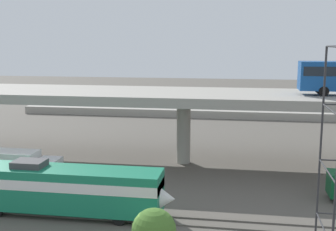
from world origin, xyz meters
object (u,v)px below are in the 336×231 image
object	(u,v)px
parked_car_4	(153,99)
parked_car_6	(88,100)
parked_car_1	(280,100)
parked_car_5	(130,98)
service_truck_west	(23,166)
parked_car_0	(95,98)
parked_car_3	(244,101)
train_locomotive	(72,188)
parked_car_2	(196,100)

from	to	relation	value
parked_car_4	parked_car_6	distance (m)	12.66
parked_car_1	parked_car_5	distance (m)	29.27
service_truck_west	parked_car_0	size ratio (longest dim) A/B	1.53
parked_car_0	parked_car_3	xyz separation A→B (m)	(29.12, 1.35, -0.00)
parked_car_5	parked_car_6	distance (m)	8.54
train_locomotive	parked_car_4	size ratio (longest dim) A/B	4.03
service_truck_west	parked_car_4	distance (m)	45.91
service_truck_west	parked_car_4	world-z (taller)	service_truck_west
service_truck_west	parked_car_3	size ratio (longest dim) A/B	1.67
parked_car_2	service_truck_west	bearing A→B (deg)	75.53
train_locomotive	parked_car_1	world-z (taller)	train_locomotive
train_locomotive	parked_car_4	distance (m)	52.56
parked_car_0	parked_car_4	distance (m)	11.62
parked_car_1	parked_car_0	bearing A→B (deg)	4.52
parked_car_5	parked_car_0	bearing A→B (deg)	14.62
parked_car_6	service_truck_west	bearing A→B (deg)	101.56
parked_car_4	parked_car_5	distance (m)	5.08
parked_car_6	parked_car_4	bearing A→B (deg)	-162.07
parked_car_4	parked_car_5	size ratio (longest dim) A/B	1.00
parked_car_2	parked_car_4	distance (m)	8.36
parked_car_3	parked_car_4	distance (m)	17.53
service_truck_west	parked_car_2	world-z (taller)	service_truck_west
parked_car_5	parked_car_4	bearing A→B (deg)	169.63
train_locomotive	parked_car_1	bearing A→B (deg)	69.67
parked_car_0	parked_car_6	bearing A→B (deg)	-98.31
service_truck_west	parked_car_2	size ratio (longest dim) A/B	1.57
train_locomotive	parked_car_3	xyz separation A→B (m)	(13.44, 52.95, -0.11)
parked_car_4	service_truck_west	bearing A→B (deg)	-94.35
parked_car_0	parked_car_2	world-z (taller)	same
parked_car_3	parked_car_5	world-z (taller)	same
train_locomotive	parked_car_2	distance (m)	52.70
service_truck_west	parked_car_5	distance (m)	46.71
parked_car_3	parked_car_6	bearing A→B (deg)	-171.46
parked_car_3	parked_car_0	bearing A→B (deg)	-177.35
train_locomotive	parked_car_0	world-z (taller)	train_locomotive
service_truck_west	parked_car_3	bearing A→B (deg)	65.60
parked_car_2	parked_car_4	size ratio (longest dim) A/B	1.06
train_locomotive	parked_car_6	xyz separation A→B (m)	(-16.13, 48.50, -0.11)
parked_car_1	parked_car_3	bearing A→B (deg)	12.47
parked_car_2	parked_car_6	size ratio (longest dim) A/B	0.98
service_truck_west	parked_car_0	distance (m)	45.70
parked_car_1	parked_car_4	distance (m)	24.33
parked_car_0	parked_car_5	size ratio (longest dim) A/B	1.08
train_locomotive	parked_car_3	distance (m)	54.62
parked_car_0	parked_car_4	bearing A→B (deg)	3.97
train_locomotive	parked_car_6	size ratio (longest dim) A/B	3.71
parked_car_0	parked_car_1	xyz separation A→B (m)	(35.85, 2.84, -0.00)
parked_car_3	parked_car_1	bearing A→B (deg)	12.47
parked_car_0	parked_car_5	bearing A→B (deg)	14.62
parked_car_3	parked_car_4	bearing A→B (deg)	-178.22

